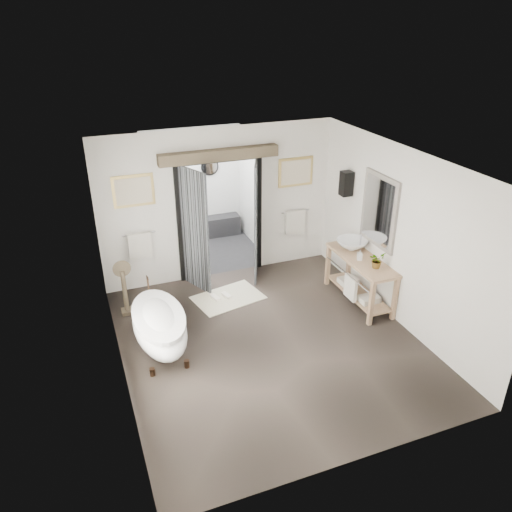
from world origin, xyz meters
name	(u,v)px	position (x,y,z in m)	size (l,w,h in m)	color
ground_plane	(270,342)	(0.00, 0.00, 0.00)	(5.00, 5.00, 0.00)	#4B3F37
room_shell	(272,238)	(-0.04, -0.11, 1.86)	(4.52, 5.02, 2.91)	silver
shower_room	(200,206)	(0.00, 3.99, 0.91)	(2.22, 2.01, 2.51)	#232327
back_wall_dressing	(222,202)	(0.00, 2.32, 1.56)	(3.82, 0.78, 2.52)	black
clawfoot_tub	(159,325)	(-1.63, 0.48, 0.41)	(0.77, 1.73, 0.84)	#392518
vanity	(359,276)	(1.95, 0.59, 0.51)	(0.57, 1.60, 0.85)	tan
pedestal_mirror	(125,291)	(-1.98, 1.68, 0.44)	(0.30, 0.19, 1.02)	#4D4230
rug	(228,298)	(-0.19, 1.52, 0.01)	(1.20, 0.80, 0.01)	beige
slippers	(221,296)	(-0.31, 1.57, 0.04)	(0.36, 0.25, 0.05)	silver
basin	(352,245)	(1.99, 0.97, 0.95)	(0.57, 0.57, 0.19)	white
plant	(377,260)	(2.01, 0.22, 0.99)	(0.25, 0.22, 0.28)	gray
soap_bottle_a	(360,255)	(1.91, 0.57, 0.94)	(0.08, 0.09, 0.19)	gray
soap_bottle_b	(342,240)	(1.95, 1.24, 0.93)	(0.13, 0.13, 0.16)	gray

